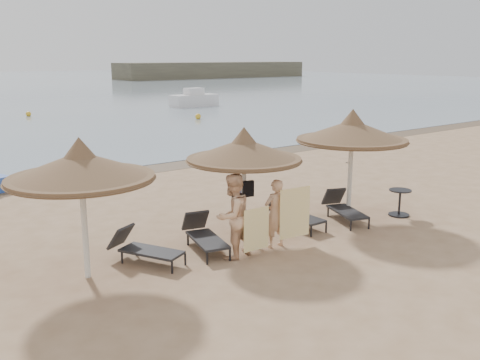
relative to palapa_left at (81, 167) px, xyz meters
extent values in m
plane|color=tan|center=(3.01, -1.09, -2.16)|extent=(160.00, 160.00, 0.00)
cube|color=brown|center=(3.01, 8.31, -2.15)|extent=(200.00, 1.60, 0.01)
cube|color=brown|center=(58.01, 78.91, -0.66)|extent=(40.00, 8.00, 3.00)
cube|color=silver|center=(21.01, 28.91, -1.66)|extent=(4.00, 1.60, 1.00)
cube|color=silver|center=(21.01, 28.91, -0.91)|extent=(1.50, 1.00, 0.60)
cylinder|color=silver|center=(0.00, 0.00, -1.17)|extent=(0.11, 0.11, 1.98)
cone|color=brown|center=(0.00, 0.00, 0.03)|extent=(2.73, 2.73, 0.52)
cone|color=brown|center=(0.00, 0.00, 0.34)|extent=(0.66, 0.66, 0.42)
cylinder|color=brown|center=(0.00, 0.00, -0.22)|extent=(2.68, 2.68, 0.09)
cylinder|color=silver|center=(3.73, -0.07, -1.21)|extent=(0.11, 0.11, 1.90)
cone|color=brown|center=(3.73, -0.07, -0.06)|extent=(2.63, 2.63, 0.50)
cone|color=brown|center=(3.73, -0.07, 0.24)|extent=(0.63, 0.63, 0.41)
cylinder|color=brown|center=(3.73, -0.07, -0.29)|extent=(2.58, 2.58, 0.09)
cylinder|color=silver|center=(7.02, -0.35, -1.12)|extent=(0.12, 0.12, 2.07)
cone|color=brown|center=(7.02, -0.35, 0.13)|extent=(2.86, 2.86, 0.54)
cone|color=brown|center=(7.02, -0.35, 0.46)|extent=(0.69, 0.69, 0.44)
cylinder|color=brown|center=(7.02, -0.35, -0.13)|extent=(2.80, 2.80, 0.10)
cylinder|color=black|center=(1.37, -0.84, -2.04)|extent=(0.04, 0.04, 0.24)
cylinder|color=black|center=(1.80, -0.63, -2.04)|extent=(0.04, 0.04, 0.24)
cylinder|color=black|center=(0.82, 0.24, -2.04)|extent=(0.04, 0.04, 0.24)
cylinder|color=black|center=(1.26, 0.46, -2.04)|extent=(0.04, 0.04, 0.24)
cube|color=black|center=(1.29, -0.15, -1.89)|extent=(1.06, 1.40, 0.05)
cube|color=black|center=(0.95, 0.53, -1.68)|extent=(0.64, 0.57, 0.49)
cylinder|color=black|center=(2.17, -0.87, -2.03)|extent=(0.04, 0.04, 0.25)
cylinder|color=black|center=(2.65, -1.00, -2.03)|extent=(0.04, 0.04, 0.25)
cylinder|color=black|center=(2.47, 0.34, -2.03)|extent=(0.04, 0.04, 0.25)
cylinder|color=black|center=(2.96, 0.22, -2.03)|extent=(0.04, 0.04, 0.25)
cube|color=black|center=(2.57, -0.28, -1.88)|extent=(0.86, 1.44, 0.05)
cube|color=black|center=(2.76, 0.48, -1.67)|extent=(0.63, 0.50, 0.51)
cylinder|color=black|center=(5.06, -0.93, -2.03)|extent=(0.04, 0.04, 0.25)
cylinder|color=black|center=(5.57, -0.94, -2.03)|extent=(0.04, 0.04, 0.25)
cylinder|color=black|center=(5.07, 0.32, -2.03)|extent=(0.04, 0.04, 0.25)
cylinder|color=black|center=(5.58, 0.32, -2.03)|extent=(0.04, 0.04, 0.25)
cube|color=black|center=(5.32, -0.26, -1.88)|extent=(0.57, 1.35, 0.05)
cube|color=black|center=(5.33, 0.53, -1.66)|extent=(0.56, 0.38, 0.51)
cylinder|color=black|center=(6.13, -1.21, -2.03)|extent=(0.04, 0.04, 0.25)
cylinder|color=black|center=(6.60, -1.39, -2.03)|extent=(0.04, 0.04, 0.25)
cylinder|color=black|center=(6.57, -0.05, -2.03)|extent=(0.04, 0.04, 0.25)
cylinder|color=black|center=(7.03, -0.23, -2.03)|extent=(0.04, 0.04, 0.25)
cube|color=black|center=(6.60, -0.68, -1.88)|extent=(0.98, 1.44, 0.05)
cube|color=black|center=(6.87, 0.05, -1.67)|extent=(0.65, 0.54, 0.50)
cylinder|color=black|center=(8.15, -1.12, -2.14)|extent=(0.54, 0.54, 0.04)
cylinder|color=black|center=(8.15, -1.12, -1.81)|extent=(0.06, 0.06, 0.66)
cylinder|color=black|center=(8.15, -1.12, -1.47)|extent=(0.58, 0.58, 0.03)
imported|color=#E1AE83|center=(2.84, -0.85, -1.11)|extent=(1.06, 0.80, 2.09)
imported|color=#E1AE83|center=(3.95, -0.92, -1.27)|extent=(0.86, 0.60, 1.78)
cube|color=yellow|center=(3.19, -1.20, -1.53)|extent=(0.65, 0.04, 0.91)
cube|color=yellow|center=(4.30, -1.17, -1.38)|extent=(0.80, 0.11, 1.13)
cube|color=silver|center=(3.73, 0.11, -0.92)|extent=(0.31, 0.20, 0.38)
cube|color=black|center=(3.73, -0.23, -0.93)|extent=(0.27, 0.13, 0.36)
sphere|color=gold|center=(7.59, 29.51, -1.98)|extent=(0.36, 0.36, 0.36)
sphere|color=gold|center=(16.11, 20.80, -1.96)|extent=(0.39, 0.39, 0.39)
camera|label=1|loc=(-3.51, -9.36, 1.97)|focal=40.00mm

